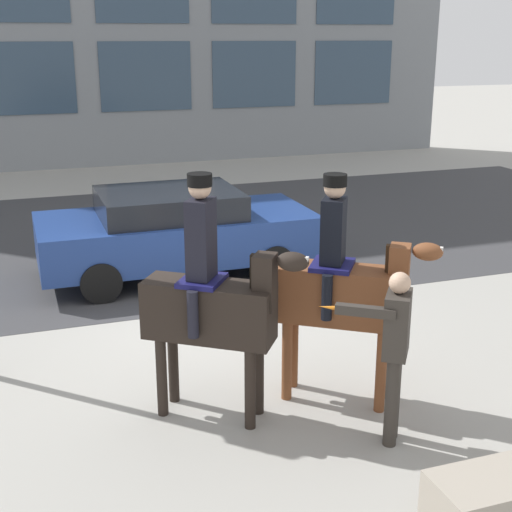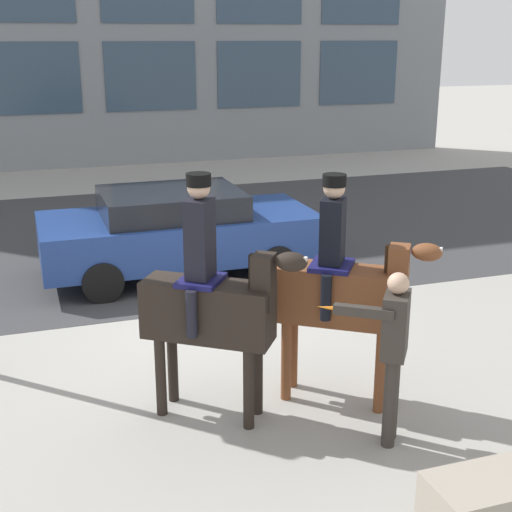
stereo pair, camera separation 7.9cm
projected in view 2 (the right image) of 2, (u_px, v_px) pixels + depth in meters
ground_plane at (209, 325)px, 9.70m from camera, size 80.00×80.00×0.00m
road_surface at (146, 235)px, 14.00m from camera, size 23.18×8.50×0.01m
mounted_horse_lead at (211, 301)px, 7.05m from camera, size 1.54×1.22×2.53m
mounted_horse_companion at (340, 289)px, 7.36m from camera, size 1.59×1.24×2.46m
pedestrian_bystander at (393, 345)px, 6.61m from camera, size 0.90×0.51×1.72m
street_car_near_lane at (177, 230)px, 11.56m from camera, size 4.39×2.05×1.40m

